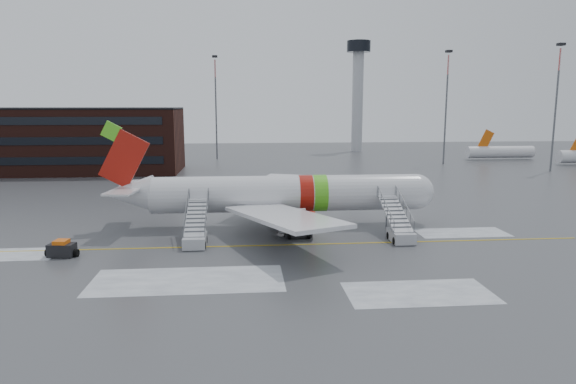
{
  "coord_description": "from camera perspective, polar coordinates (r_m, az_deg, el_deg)",
  "views": [
    {
      "loc": [
        -1.88,
        -46.45,
        12.62
      ],
      "look_at": [
        2.66,
        4.53,
        4.0
      ],
      "focal_mm": 32.0,
      "sensor_mm": 36.0,
      "label": 1
    }
  ],
  "objects": [
    {
      "name": "terminal_building",
      "position": [
        110.4,
        -28.19,
        5.1
      ],
      "size": [
        62.0,
        16.11,
        12.3
      ],
      "color": "#3F1E16",
      "rests_on": "ground"
    },
    {
      "name": "light_mast_far_n",
      "position": [
        124.61,
        -8.03,
        10.03
      ],
      "size": [
        1.2,
        1.2,
        24.25
      ],
      "color": "#595B60",
      "rests_on": "ground"
    },
    {
      "name": "pushback_tug",
      "position": [
        49.8,
        0.92,
        -4.33
      ],
      "size": [
        2.67,
        2.03,
        1.5
      ],
      "color": "black",
      "rests_on": "ground"
    },
    {
      "name": "distant_aircraft",
      "position": [
        128.47,
        25.06,
        3.03
      ],
      "size": [
        35.0,
        18.0,
        8.0
      ],
      "primitive_type": null,
      "color": "#D8590C",
      "rests_on": "ground"
    },
    {
      "name": "control_tower",
      "position": [
        145.13,
        7.77,
        11.9
      ],
      "size": [
        6.4,
        6.4,
        30.0
      ],
      "color": "#B2B5BA",
      "rests_on": "ground"
    },
    {
      "name": "light_mast_far_e",
      "position": [
        111.84,
        27.66,
        9.11
      ],
      "size": [
        1.2,
        1.2,
        24.25
      ],
      "color": "#595B60",
      "rests_on": "ground"
    },
    {
      "name": "airliner",
      "position": [
        53.89,
        -1.19,
        -0.27
      ],
      "size": [
        35.03,
        32.97,
        11.18
      ],
      "color": "silver",
      "rests_on": "ground"
    },
    {
      "name": "baggage_tractor",
      "position": [
        47.69,
        -23.83,
        -5.86
      ],
      "size": [
        2.84,
        1.54,
        1.44
      ],
      "color": "black",
      "rests_on": "ground"
    },
    {
      "name": "light_mast_far_ne",
      "position": [
        117.0,
        17.19,
        9.74
      ],
      "size": [
        1.2,
        1.2,
        24.25
      ],
      "color": "#595B60",
      "rests_on": "ground"
    },
    {
      "name": "airstair_fwd",
      "position": [
        50.08,
        12.21,
        -4.0
      ],
      "size": [
        2.05,
        7.7,
        3.48
      ],
      "color": "#ABACB2",
      "rests_on": "ground"
    },
    {
      "name": "ground",
      "position": [
        48.17,
        -2.69,
        -5.64
      ],
      "size": [
        260.0,
        260.0,
        0.0
      ],
      "primitive_type": "plane",
      "color": "#494C4F",
      "rests_on": "ground"
    },
    {
      "name": "airstair_aft",
      "position": [
        48.06,
        -10.23,
        -4.51
      ],
      "size": [
        2.05,
        7.7,
        3.48
      ],
      "color": "#ABADB2",
      "rests_on": "ground"
    }
  ]
}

